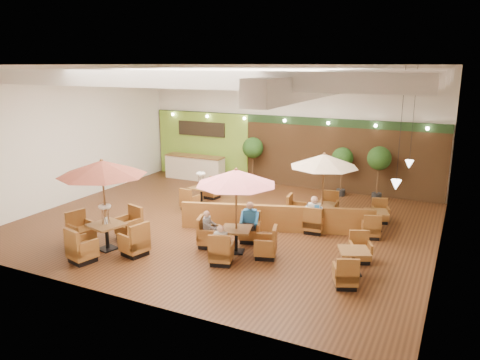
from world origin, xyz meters
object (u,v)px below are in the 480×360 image
Objects in this scene: table_2 at (322,173)px; table_3 at (201,192)px; table_0 at (104,189)px; diner_1 at (250,219)px; diner_2 at (208,225)px; table_1 at (236,195)px; booth_divider at (276,218)px; diner_0 at (221,240)px; diner_3 at (314,211)px; topiary_2 at (379,160)px; service_counter at (195,168)px; diner_4 at (314,211)px; table_5 at (376,221)px; topiary_1 at (342,160)px; table_4 at (353,262)px; topiary_0 at (253,150)px.

table_3 is at bearing 170.55° from table_2.
diner_1 is at bearing 48.95° from table_0.
table_3 is at bearing -169.20° from diner_2.
table_1 is 3.89m from table_2.
diner_0 is (-0.41, -3.18, 0.28)m from booth_divider.
table_2 is 1.45m from diner_3.
table_2 is at bearing -107.59° from topiary_2.
service_counter is 10.19m from diner_0.
topiary_2 reaches higher than diner_2.
booth_divider is at bearing -39.02° from service_counter.
table_2 reaches higher than booth_divider.
service_counter is 8.44m from table_2.
table_3 is 5.27m from diner_3.
table_2 reaches higher than table_3.
table_5 is at bearing 20.85° from diner_4.
topiary_1 is (1.28, 7.54, -0.22)m from table_1.
diner_1 is (-0.00, 1.91, 0.05)m from diner_0.
service_counter is 1.20× the size of table_4.
table_3 is at bearing 160.70° from table_5.
service_counter is at bearing 147.31° from table_2.
table_3 is at bearing -55.53° from diner_1.
topiary_2 is at bearing 37.65° from table_3.
topiary_2 reaches higher than table_3.
diner_2 is 3.66m from diner_4.
diner_2 is at bearing 125.17° from diner_0.
diner_4 is at bearing 41.81° from table_1.
diner_1 reaches higher than diner_2.
booth_divider reaches higher than table_4.
service_counter is at bearing -178.41° from topiary_1.
table_3 is 7.38m from topiary_2.
table_1 reaches higher than table_5.
table_1 is at bearing -126.95° from diner_3.
service_counter reaches higher than table_5.
diner_4 is at bearing 113.25° from diner_2.
diner_3 is at bearing -165.29° from table_5.
booth_divider is at bearing -58.24° from topiary_0.
diner_0 is 0.88× the size of diner_3.
diner_3 is (5.11, -1.27, 0.28)m from table_3.
table_3 is at bearing -55.21° from service_counter.
table_2 is at bearing -41.97° from topiary_0.
diner_0 is at bearing -106.79° from table_1.
table_4 is at bearing -21.17° from table_3.
booth_divider is 2.88× the size of topiary_2.
diner_2 is at bearing 44.26° from table_0.
service_counter is at bearing 142.28° from diner_3.
booth_divider is at bearing 57.43° from table_0.
table_2 is 1.07× the size of table_3.
table_5 is 5.83m from diner_2.
table_4 is (3.10, -2.18, -0.12)m from booth_divider.
service_counter is 3.65× the size of diner_3.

